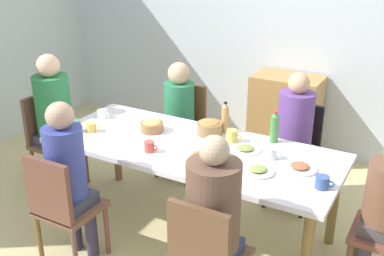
% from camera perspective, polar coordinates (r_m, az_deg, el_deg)
% --- Properties ---
extents(ground_plane, '(6.71, 6.71, 0.00)m').
position_cam_1_polar(ground_plane, '(3.94, -0.00, -12.15)').
color(ground_plane, '#C7BA81').
extents(wall_back, '(5.83, 0.12, 2.60)m').
position_cam_1_polar(wall_back, '(5.14, 11.07, 11.65)').
color(wall_back, silver).
rests_on(wall_back, ground_plane).
extents(dining_table, '(2.27, 0.93, 0.75)m').
position_cam_1_polar(dining_table, '(3.60, -0.00, -3.28)').
color(dining_table, white).
rests_on(dining_table, ground_plane).
extents(chair_1, '(0.40, 0.40, 0.90)m').
position_cam_1_polar(chair_1, '(4.18, 12.55, -2.47)').
color(chair_1, black).
rests_on(chair_1, ground_plane).
extents(person_1, '(0.30, 0.30, 1.22)m').
position_cam_1_polar(person_1, '(4.02, 12.42, -0.21)').
color(person_1, brown).
rests_on(person_1, ground_plane).
extents(chair_2, '(0.40, 0.40, 0.90)m').
position_cam_1_polar(chair_2, '(3.40, -15.69, -9.07)').
color(chair_2, brown).
rests_on(chair_2, ground_plane).
extents(person_2, '(0.30, 0.30, 1.25)m').
position_cam_1_polar(person_2, '(3.35, -15.00, -5.18)').
color(person_2, '#292943').
rests_on(person_2, ground_plane).
extents(chair_3, '(0.40, 0.40, 0.90)m').
position_cam_1_polar(chair_3, '(4.59, -1.03, 0.44)').
color(chair_3, brown).
rests_on(chair_3, ground_plane).
extents(person_3, '(0.30, 0.30, 1.16)m').
position_cam_1_polar(person_3, '(4.45, -1.65, 2.26)').
color(person_3, '#333047').
rests_on(person_3, ground_plane).
extents(chair_4, '(0.40, 0.40, 0.90)m').
position_cam_1_polar(chair_4, '(4.53, -16.95, -0.89)').
color(chair_4, brown).
rests_on(chair_4, ground_plane).
extents(person_4, '(0.32, 0.32, 1.30)m').
position_cam_1_polar(person_4, '(4.38, -16.52, 2.02)').
color(person_4, '#273151').
rests_on(person_4, ground_plane).
extents(chair_5, '(0.40, 0.40, 0.90)m').
position_cam_1_polar(chair_5, '(2.82, 1.74, -15.43)').
color(chair_5, brown).
rests_on(chair_5, ground_plane).
extents(person_5, '(0.32, 0.32, 1.25)m').
position_cam_1_polar(person_5, '(2.75, 2.68, -10.56)').
color(person_5, '#372F55').
rests_on(person_5, ground_plane).
extents(plate_0, '(0.24, 0.24, 0.04)m').
position_cam_1_polar(plate_0, '(3.30, 13.06, -4.74)').
color(plate_0, white).
rests_on(plate_0, dining_table).
extents(plate_1, '(0.23, 0.23, 0.04)m').
position_cam_1_polar(plate_1, '(3.21, 8.03, -5.16)').
color(plate_1, silver).
rests_on(plate_1, dining_table).
extents(plate_2, '(0.22, 0.22, 0.04)m').
position_cam_1_polar(plate_2, '(3.50, 6.56, -2.62)').
color(plate_2, silver).
rests_on(plate_2, dining_table).
extents(bowl_0, '(0.21, 0.21, 0.12)m').
position_cam_1_polar(bowl_0, '(3.75, 2.17, 0.07)').
color(bowl_0, olive).
rests_on(bowl_0, dining_table).
extents(bowl_1, '(0.19, 0.19, 0.10)m').
position_cam_1_polar(bowl_1, '(3.83, -4.93, 0.29)').
color(bowl_1, '#97663E').
rests_on(bowl_1, dining_table).
extents(bowl_2, '(0.18, 0.18, 0.09)m').
position_cam_1_polar(bowl_2, '(3.28, 1.28, -3.72)').
color(bowl_2, beige).
rests_on(bowl_2, dining_table).
extents(cup_0, '(0.12, 0.09, 0.10)m').
position_cam_1_polar(cup_0, '(3.92, -14.11, 0.24)').
color(cup_0, '#4B835B').
rests_on(cup_0, dining_table).
extents(cup_1, '(0.13, 0.09, 0.08)m').
position_cam_1_polar(cup_1, '(3.09, 15.70, -6.42)').
color(cup_1, '#385696').
rests_on(cup_1, dining_table).
extents(cup_2, '(0.11, 0.08, 0.08)m').
position_cam_1_polar(cup_2, '(3.47, -5.22, -2.27)').
color(cup_2, '#C65040').
rests_on(cup_2, dining_table).
extents(cup_3, '(0.12, 0.08, 0.08)m').
position_cam_1_polar(cup_3, '(3.40, 9.63, -3.08)').
color(cup_3, white).
rests_on(cup_3, dining_table).
extents(cup_4, '(0.12, 0.08, 0.07)m').
position_cam_1_polar(cup_4, '(3.90, -12.23, 0.09)').
color(cup_4, '#E3C153').
rests_on(cup_4, dining_table).
extents(cup_5, '(0.12, 0.09, 0.10)m').
position_cam_1_polar(cup_5, '(3.63, 4.95, -0.96)').
color(cup_5, '#DBC254').
rests_on(cup_5, dining_table).
extents(cup_6, '(0.12, 0.08, 0.07)m').
position_cam_1_polar(cup_6, '(4.17, -10.90, 1.72)').
color(cup_6, white).
rests_on(cup_6, dining_table).
extents(bottle_0, '(0.07, 0.07, 0.26)m').
position_cam_1_polar(bottle_0, '(3.65, 10.08, 0.08)').
color(bottle_0, '#438740').
rests_on(bottle_0, dining_table).
extents(bottle_1, '(0.06, 0.06, 0.26)m').
position_cam_1_polar(bottle_1, '(3.78, 4.07, 1.24)').
color(bottle_1, tan).
rests_on(bottle_1, dining_table).
extents(side_cabinet, '(0.70, 0.44, 0.90)m').
position_cam_1_polar(side_cabinet, '(5.04, 11.32, 1.32)').
color(side_cabinet, '#AE8147').
rests_on(side_cabinet, ground_plane).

